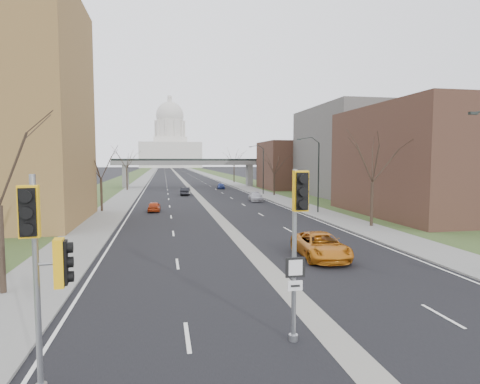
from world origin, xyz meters
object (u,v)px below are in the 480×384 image
object	(u,v)px
car_left_near	(154,206)
car_right_far	(221,186)
car_left_far	(185,191)
car_right_near	(321,246)
car_right_mid	(256,197)
signal_pole_median	(298,224)
signal_pole_left	(43,253)

from	to	relation	value
car_left_near	car_right_far	xyz separation A→B (m)	(13.24, 36.14, 0.01)
car_left_far	car_right_far	world-z (taller)	car_left_far
car_right_near	car_right_mid	bearing A→B (deg)	86.43
car_left_near	car_right_far	world-z (taller)	car_right_far
signal_pole_median	car_right_mid	distance (m)	47.02
car_right_near	car_right_far	distance (m)	61.44
signal_pole_median	car_right_near	distance (m)	12.82
car_right_mid	car_right_far	size ratio (longest dim) A/B	1.23
signal_pole_left	signal_pole_median	world-z (taller)	signal_pole_median
car_left_near	car_right_near	distance (m)	27.48
car_right_far	signal_pole_left	bearing A→B (deg)	-98.11
signal_pole_median	car_left_near	world-z (taller)	signal_pole_median
car_left_far	car_right_far	distance (m)	16.71
car_left_far	signal_pole_median	bearing A→B (deg)	97.97
signal_pole_left	car_right_mid	bearing A→B (deg)	64.77
car_right_mid	signal_pole_left	bearing A→B (deg)	-105.10
car_left_far	car_right_far	size ratio (longest dim) A/B	1.17
signal_pole_left	signal_pole_median	size ratio (longest dim) A/B	0.99
car_right_far	car_left_far	bearing A→B (deg)	-116.50
signal_pole_median	car_left_near	xyz separation A→B (m)	(-5.44, 36.41, -3.47)
signal_pole_median	car_right_mid	size ratio (longest dim) A/B	1.30
car_left_far	car_right_near	size ratio (longest dim) A/B	0.75
signal_pole_left	car_right_far	size ratio (longest dim) A/B	1.59
signal_pole_median	car_left_far	xyz separation A→B (m)	(-0.54, 58.07, -3.38)
car_right_near	car_right_far	world-z (taller)	car_right_near
signal_pole_left	car_left_far	bearing A→B (deg)	77.54
car_right_near	car_left_far	bearing A→B (deg)	99.98
signal_pole_median	car_right_far	distance (m)	73.05
signal_pole_left	car_right_near	xyz separation A→B (m)	(12.71, 12.65, -3.02)
car_right_far	signal_pole_median	bearing A→B (deg)	-92.70
car_right_mid	car_right_far	xyz separation A→B (m)	(-1.46, 26.58, -0.03)
signal_pole_left	car_right_near	world-z (taller)	signal_pole_left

